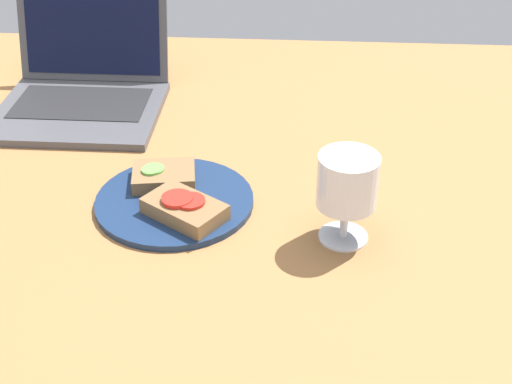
# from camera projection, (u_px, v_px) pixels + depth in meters

# --- Properties ---
(wooden_table) EXTENTS (1.40, 1.40, 0.03)m
(wooden_table) POSITION_uv_depth(u_px,v_px,m) (210.00, 216.00, 1.09)
(wooden_table) COLOR #9E6B3D
(wooden_table) RESTS_ON ground
(plate) EXTENTS (0.24, 0.24, 0.01)m
(plate) POSITION_uv_depth(u_px,v_px,m) (175.00, 201.00, 1.09)
(plate) COLOR navy
(plate) RESTS_ON wooden_table
(sandwich_with_cucumber) EXTENTS (0.11, 0.09, 0.03)m
(sandwich_with_cucumber) POSITION_uv_depth(u_px,v_px,m) (163.00, 176.00, 1.12)
(sandwich_with_cucumber) COLOR brown
(sandwich_with_cucumber) RESTS_ON plate
(sandwich_with_tomato) EXTENTS (0.14, 0.12, 0.03)m
(sandwich_with_tomato) POSITION_uv_depth(u_px,v_px,m) (184.00, 208.00, 1.04)
(sandwich_with_tomato) COLOR brown
(sandwich_with_tomato) RESTS_ON plate
(wine_glass) EXTENTS (0.08, 0.08, 0.13)m
(wine_glass) POSITION_uv_depth(u_px,v_px,m) (347.00, 184.00, 0.97)
(wine_glass) COLOR white
(wine_glass) RESTS_ON wooden_table
(laptop) EXTENTS (0.30, 0.31, 0.20)m
(laptop) POSITION_uv_depth(u_px,v_px,m) (83.00, 87.00, 1.36)
(laptop) COLOR #4C4C51
(laptop) RESTS_ON wooden_table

